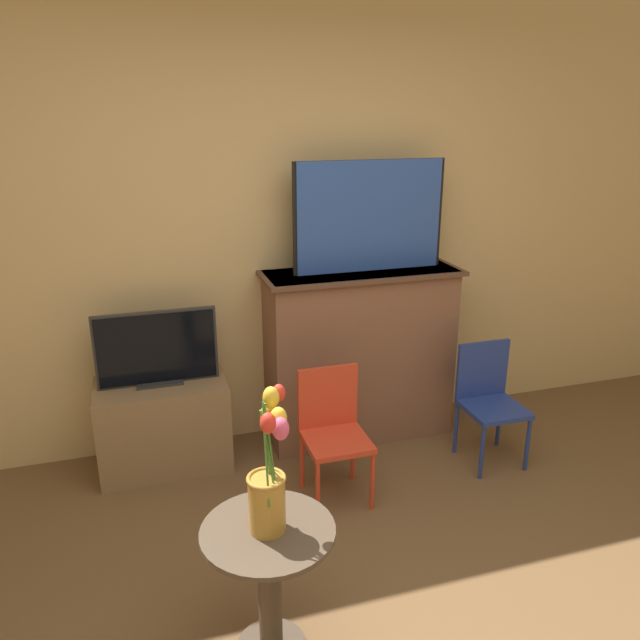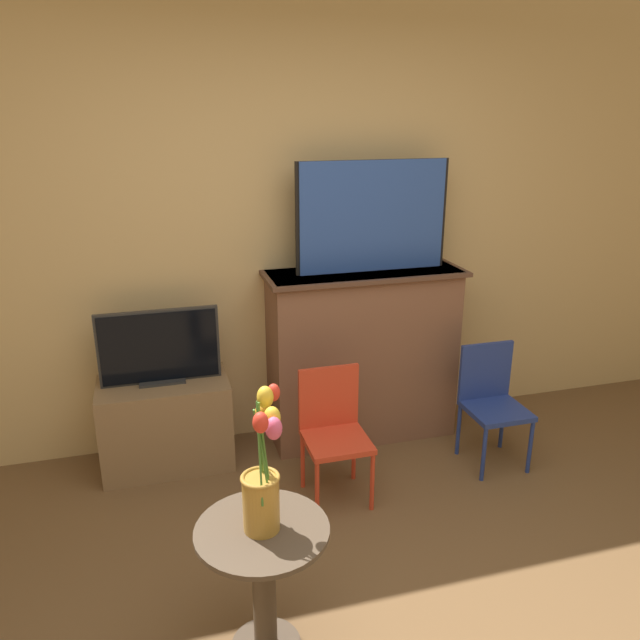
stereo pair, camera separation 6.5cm
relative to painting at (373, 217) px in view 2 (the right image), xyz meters
name	(u,v)px [view 2 (the right image)]	position (x,y,z in m)	size (l,w,h in m)	color
wall_back	(278,225)	(-0.52, 0.22, -0.06)	(8.00, 0.06, 2.70)	tan
fireplace_mantel	(362,353)	(-0.05, -0.01, -0.85)	(1.21, 0.43, 1.09)	brown
painting	(373,217)	(0.00, 0.00, 0.00)	(0.93, 0.03, 0.65)	black
tv_stand	(166,423)	(-1.27, -0.04, -1.15)	(0.74, 0.42, 0.53)	olive
tv_monitor	(159,348)	(-1.27, -0.04, -0.67)	(0.67, 0.12, 0.43)	#2D2D2D
chair_red	(333,426)	(-0.41, -0.59, -1.01)	(0.33, 0.33, 0.71)	red
chair_blue	(491,397)	(0.58, -0.50, -1.01)	(0.33, 0.33, 0.71)	navy
side_table	(264,573)	(-0.97, -1.53, -1.05)	(0.50, 0.50, 0.56)	#4C3D2D
vase_tulips	(263,478)	(-0.96, -1.53, -0.63)	(0.17, 0.27, 0.55)	#B78433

